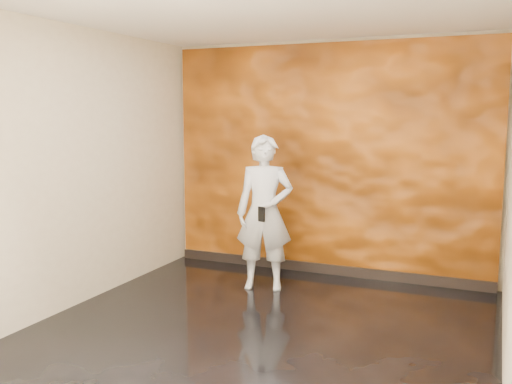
# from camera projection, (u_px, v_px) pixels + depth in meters

# --- Properties ---
(room) EXTENTS (4.02, 4.02, 2.81)m
(room) POSITION_uv_depth(u_px,v_px,m) (265.00, 175.00, 5.01)
(room) COLOR black
(room) RESTS_ON ground
(feature_wall) EXTENTS (3.90, 0.06, 2.75)m
(feature_wall) POSITION_uv_depth(u_px,v_px,m) (327.00, 160.00, 6.80)
(feature_wall) COLOR #C66211
(feature_wall) RESTS_ON ground
(baseboard) EXTENTS (3.90, 0.04, 0.12)m
(baseboard) POSITION_uv_depth(u_px,v_px,m) (324.00, 269.00, 6.95)
(baseboard) COLOR black
(baseboard) RESTS_ON ground
(man) EXTENTS (0.71, 0.56, 1.71)m
(man) POSITION_uv_depth(u_px,v_px,m) (265.00, 213.00, 6.27)
(man) COLOR #A3A9B4
(man) RESTS_ON ground
(phone) EXTENTS (0.09, 0.04, 0.16)m
(phone) POSITION_uv_depth(u_px,v_px,m) (262.00, 214.00, 5.99)
(phone) COLOR black
(phone) RESTS_ON man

